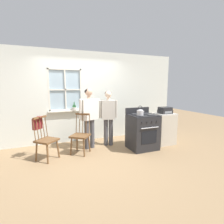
# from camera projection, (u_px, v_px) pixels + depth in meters

# --- Properties ---
(ground_plane) EXTENTS (16.00, 16.00, 0.00)m
(ground_plane) POSITION_uv_depth(u_px,v_px,m) (95.00, 157.00, 4.19)
(ground_plane) COLOR #937551
(wall_back) EXTENTS (6.40, 0.16, 2.70)m
(wall_back) POSITION_uv_depth(u_px,v_px,m) (82.00, 97.00, 5.28)
(wall_back) COLOR silver
(wall_back) RESTS_ON ground_plane
(chair_by_window) EXTENTS (0.58, 0.58, 1.00)m
(chair_by_window) POSITION_uv_depth(u_px,v_px,m) (46.00, 140.00, 3.97)
(chair_by_window) COLOR brown
(chair_by_window) RESTS_ON ground_plane
(chair_near_wall) EXTENTS (0.58, 0.57, 1.00)m
(chair_near_wall) POSITION_uv_depth(u_px,v_px,m) (80.00, 136.00, 4.35)
(chair_near_wall) COLOR brown
(chair_near_wall) RESTS_ON ground_plane
(person_elderly_left) EXTENTS (0.60, 0.33, 1.61)m
(person_elderly_left) POSITION_uv_depth(u_px,v_px,m) (89.00, 113.00, 4.61)
(person_elderly_left) COLOR #4C4C51
(person_elderly_left) RESTS_ON ground_plane
(person_teen_center) EXTENTS (0.53, 0.32, 1.54)m
(person_teen_center) POSITION_uv_depth(u_px,v_px,m) (108.00, 113.00, 4.88)
(person_teen_center) COLOR #4C4C51
(person_teen_center) RESTS_ON ground_plane
(stove) EXTENTS (0.72, 0.68, 1.08)m
(stove) POSITION_uv_depth(u_px,v_px,m) (142.00, 131.00, 4.67)
(stove) COLOR #232326
(stove) RESTS_ON ground_plane
(kettle) EXTENTS (0.21, 0.17, 0.25)m
(kettle) POSITION_uv_depth(u_px,v_px,m) (140.00, 112.00, 4.41)
(kettle) COLOR #B7B7BC
(kettle) RESTS_ON stove
(potted_plant) EXTENTS (0.13, 0.13, 0.28)m
(potted_plant) POSITION_uv_depth(u_px,v_px,m) (74.00, 107.00, 5.14)
(potted_plant) COLOR beige
(potted_plant) RESTS_ON wall_back
(handbag) EXTENTS (0.25, 0.25, 0.31)m
(handbag) POSITION_uv_depth(u_px,v_px,m) (37.00, 123.00, 4.01)
(handbag) COLOR maroon
(handbag) RESTS_ON chair_by_window
(side_counter) EXTENTS (0.55, 0.50, 0.90)m
(side_counter) POSITION_uv_depth(u_px,v_px,m) (164.00, 128.00, 5.07)
(side_counter) COLOR beige
(side_counter) RESTS_ON ground_plane
(stereo) EXTENTS (0.34, 0.29, 0.18)m
(stereo) POSITION_uv_depth(u_px,v_px,m) (165.00, 110.00, 4.97)
(stereo) COLOR #232326
(stereo) RESTS_ON side_counter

